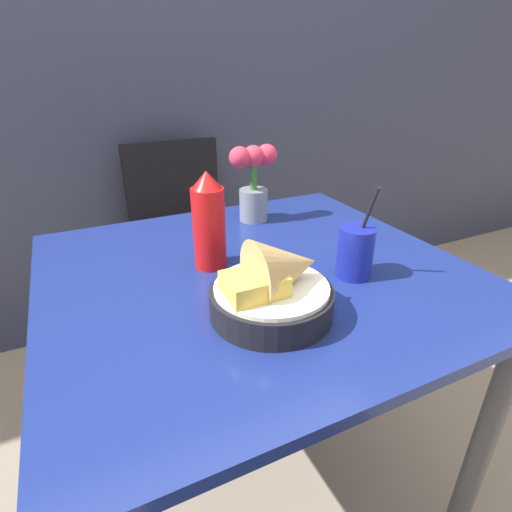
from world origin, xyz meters
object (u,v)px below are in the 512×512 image
at_px(ketchup_bottle, 209,222).
at_px(flower_vase, 253,181).
at_px(chair_far_window, 182,228).
at_px(food_basket, 275,287).
at_px(drink_cup, 355,254).

distance_m(ketchup_bottle, flower_vase, 0.31).
xyz_separation_m(chair_far_window, ketchup_bottle, (-0.15, -0.80, 0.33)).
distance_m(food_basket, drink_cup, 0.23).
xyz_separation_m(food_basket, drink_cup, (0.22, 0.05, -0.00)).
relative_size(ketchup_bottle, flower_vase, 1.01).
relative_size(food_basket, ketchup_bottle, 1.03).
bearing_deg(chair_far_window, drink_cup, -83.22).
xyz_separation_m(chair_far_window, drink_cup, (0.12, -0.98, 0.27)).
distance_m(food_basket, ketchup_bottle, 0.24).
height_order(chair_far_window, flower_vase, flower_vase).
bearing_deg(flower_vase, ketchup_bottle, -133.57).
bearing_deg(drink_cup, ketchup_bottle, 145.77).
distance_m(chair_far_window, drink_cup, 1.02).
height_order(drink_cup, flower_vase, flower_vase).
height_order(food_basket, ketchup_bottle, ketchup_bottle).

